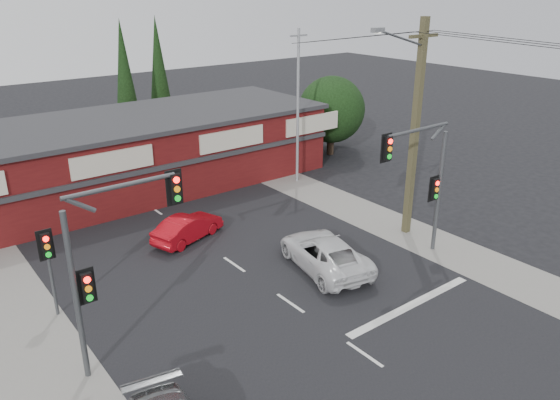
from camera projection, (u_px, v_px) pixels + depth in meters
ground at (314, 320)px, 19.61m from camera, size 120.00×120.00×0.00m
road_strip at (238, 267)px, 23.29m from camera, size 14.00×70.00×0.01m
verge_left at (28, 340)px, 18.46m from camera, size 3.00×70.00×0.02m
verge_right at (375, 218)px, 28.12m from camera, size 3.00×70.00×0.02m
stop_line at (411, 305)px, 20.49m from camera, size 6.50×0.35×0.01m
white_suv at (325, 253)px, 23.00m from camera, size 3.32×5.41×1.40m
red_sedan at (188, 228)px, 25.60m from camera, size 3.93×2.43×1.22m
lane_dashes at (261, 282)px, 22.05m from camera, size 0.12×44.24×0.01m
shop_building at (105, 158)px, 30.78m from camera, size 27.30×8.40×4.22m
tree_cluster at (329, 112)px, 38.27m from camera, size 5.90×5.10×5.50m
conifer_near at (125, 75)px, 37.27m from camera, size 1.80×1.80×9.25m
conifer_far at (159, 68)px, 40.73m from camera, size 1.80×1.80×9.25m
traffic_mast_left at (107, 252)px, 15.99m from camera, size 3.77×0.27×5.97m
traffic_mast_right at (425, 172)px, 22.80m from camera, size 3.96×0.27×5.97m
pedestal_signal at (48, 256)px, 19.06m from camera, size 0.55×0.27×3.38m
utility_pole at (414, 124)px, 24.58m from camera, size 4.38×0.59×10.00m
steel_pole at (298, 105)px, 31.84m from camera, size 1.20×0.16×9.00m
power_lines at (547, 51)px, 19.28m from camera, size 2.01×29.00×1.22m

